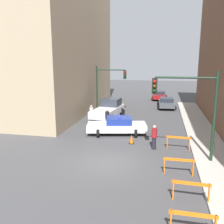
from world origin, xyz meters
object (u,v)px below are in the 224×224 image
Objects in this scene: white_truck at (109,109)px; pedestrian_corner at (91,113)px; barrier_mid at (191,188)px; barrier_back at (179,164)px; barrier_front at (193,220)px; traffic_light_far at (106,83)px; pedestrian_crossing at (107,118)px; traffic_light_near at (194,102)px; police_car at (117,125)px; traffic_cone at (131,139)px; pedestrian_sidewalk at (154,137)px; barrier_corner at (178,141)px; parked_car_near at (166,103)px; parked_car_mid at (159,95)px.

white_truck is 2.52m from pedestrian_corner.
barrier_back is at bearing 98.50° from barrier_mid.
pedestrian_corner is 16.56m from barrier_front.
traffic_light_far is at bearing 116.25° from barrier_back.
traffic_light_far is at bearing 114.94° from white_truck.
pedestrian_crossing is 1.04× the size of barrier_front.
traffic_light_near reaches higher than traffic_light_far.
police_car is 7.59× the size of traffic_cone.
traffic_light_near is 3.79m from pedestrian_sidewalk.
traffic_light_near is at bearing 84.92° from barrier_mid.
parked_car_near is at bearing 92.70° from barrier_corner.
parked_car_mid is at bearing 61.44° from traffic_light_far.
white_truck is 8.55× the size of traffic_cone.
pedestrian_crossing is at bearing 135.97° from traffic_light_near.
traffic_light_near reaches higher than pedestrian_crossing.
barrier_mid is 6.40m from barrier_corner.
parked_car_near is 18.69m from barrier_back.
parked_car_near is at bearing 79.95° from traffic_cone.
barrier_front is at bearing -70.46° from traffic_cone.
pedestrian_corner is 9.83m from barrier_corner.
pedestrian_crossing is at bearing -103.62° from parked_car_mid.
pedestrian_corner and pedestrian_sidewalk have the same top height.
traffic_light_near is at bearing -111.89° from pedestrian_crossing.
white_truck is (0.83, -2.62, -2.49)m from traffic_light_far.
pedestrian_crossing is (-4.21, -16.99, 0.19)m from parked_car_mid.
pedestrian_sidewalk is (5.01, -8.47, -0.04)m from white_truck.
barrier_front and barrier_corner have the same top height.
white_truck is at bearing 128.87° from barrier_corner.
traffic_cone is at bearing -102.58° from parked_car_near.
police_car is (2.79, -8.20, -2.67)m from traffic_light_far.
police_car reaches higher than barrier_back.
parked_car_near and parked_car_mid have the same top height.
traffic_light_near is 16.94m from parked_car_near.
traffic_light_far is 8.28m from parked_car_near.
white_truck reaches higher than pedestrian_corner.
traffic_cone is at bearing -93.96° from parked_car_mid.
parked_car_mid reaches higher than traffic_cone.
parked_car_near is 2.73× the size of barrier_front.
pedestrian_sidewalk reaches higher than barrier_mid.
parked_car_near is 11.32m from pedestrian_corner.
parked_car_mid is (2.98, 18.79, -0.05)m from police_car.
police_car reaches higher than parked_car_mid.
parked_car_near reaches higher than barrier_corner.
pedestrian_corner is (-8.39, 7.83, -2.67)m from traffic_light_near.
police_car is 5.92m from white_truck.
police_car is at bearing 118.26° from barrier_mid.
barrier_front is (7.83, -14.59, -0.24)m from pedestrian_corner.
traffic_light_far is at bearing 124.53° from barrier_corner.
traffic_light_far is 7.06m from pedestrian_crossing.
barrier_mid is at bearing -88.28° from barrier_corner.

